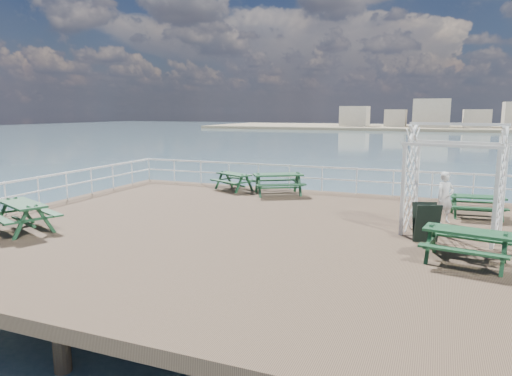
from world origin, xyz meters
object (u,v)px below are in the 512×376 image
object	(u,v)px
picnic_table_c	(477,202)
picnic_table_a	(278,179)
picnic_table_e	(467,239)
trellis_arbor	(453,187)
picnic_table_b	(234,178)
person	(445,198)
picnic_table_d	(22,210)

from	to	relation	value
picnic_table_c	picnic_table_a	bearing A→B (deg)	162.45
picnic_table_a	picnic_table_e	xyz separation A→B (m)	(6.82, -6.66, -0.06)
picnic_table_c	picnic_table_e	distance (m)	5.18
picnic_table_a	trellis_arbor	bearing A→B (deg)	-63.61
picnic_table_b	picnic_table_c	size ratio (longest dim) A/B	1.19
picnic_table_c	picnic_table_b	bearing A→B (deg)	163.15
picnic_table_b	trellis_arbor	world-z (taller)	trellis_arbor
picnic_table_c	person	world-z (taller)	person
picnic_table_a	picnic_table_d	size ratio (longest dim) A/B	1.07
picnic_table_d	trellis_arbor	distance (m)	12.15
picnic_table_d	picnic_table_e	distance (m)	11.87
picnic_table_c	person	distance (m)	1.58
picnic_table_a	trellis_arbor	xyz separation A→B (m)	(6.53, -4.31, 0.76)
picnic_table_b	picnic_table_e	bearing A→B (deg)	-11.18
picnic_table_b	person	distance (m)	9.07
picnic_table_a	trellis_arbor	world-z (taller)	trellis_arbor
picnic_table_c	picnic_table_e	size ratio (longest dim) A/B	0.87
picnic_table_c	trellis_arbor	xyz separation A→B (m)	(-0.85, -2.80, 0.87)
picnic_table_d	picnic_table_c	bearing A→B (deg)	51.32
trellis_arbor	person	bearing A→B (deg)	108.98
picnic_table_a	picnic_table_c	world-z (taller)	picnic_table_a
picnic_table_b	person	world-z (taller)	person
picnic_table_b	picnic_table_c	distance (m)	9.71
picnic_table_c	picnic_table_d	size ratio (longest dim) A/B	0.74
picnic_table_b	picnic_table_d	size ratio (longest dim) A/B	0.89
picnic_table_a	picnic_table_c	bearing A→B (deg)	-41.70
picnic_table_b	picnic_table_e	distance (m)	11.38
picnic_table_e	trellis_arbor	world-z (taller)	trellis_arbor
picnic_table_e	person	bearing A→B (deg)	106.24
picnic_table_a	picnic_table_d	world-z (taller)	picnic_table_a
picnic_table_a	trellis_arbor	distance (m)	7.85
picnic_table_e	picnic_table_c	bearing A→B (deg)	93.75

